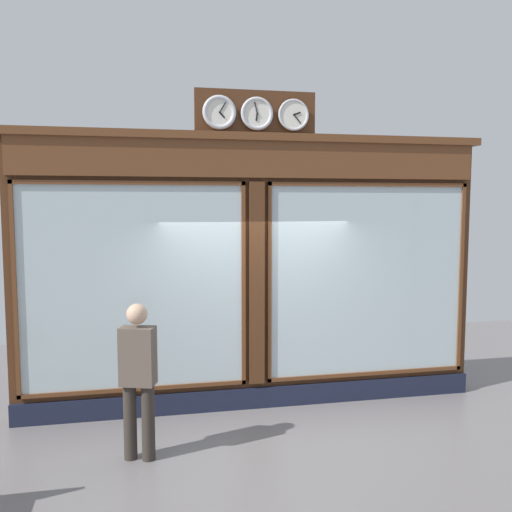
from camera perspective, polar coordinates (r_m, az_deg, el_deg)
shop_facade at (r=7.34m, az=-0.20°, el=-1.57°), size 6.32×0.42×4.18m
pedestrian at (r=6.07m, az=-12.13°, el=-11.93°), size 0.41×0.32×1.69m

